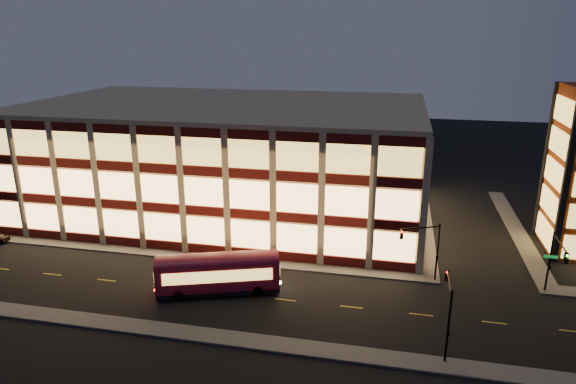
# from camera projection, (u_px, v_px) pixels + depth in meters

# --- Properties ---
(ground) EXTENTS (200.00, 200.00, 0.00)m
(ground) POSITION_uv_depth(u_px,v_px,m) (206.00, 262.00, 54.27)
(ground) COLOR black
(ground) RESTS_ON ground
(sidewalk_office_south) EXTENTS (54.00, 2.00, 0.15)m
(sidewalk_office_south) POSITION_uv_depth(u_px,v_px,m) (183.00, 255.00, 55.78)
(sidewalk_office_south) COLOR #514F4C
(sidewalk_office_south) RESTS_ON ground
(sidewalk_office_east) EXTENTS (2.00, 30.00, 0.15)m
(sidewalk_office_east) POSITION_uv_depth(u_px,v_px,m) (424.00, 222.00, 65.42)
(sidewalk_office_east) COLOR #514F4C
(sidewalk_office_east) RESTS_ON ground
(sidewalk_tower_west) EXTENTS (2.00, 30.00, 0.15)m
(sidewalk_tower_west) POSITION_uv_depth(u_px,v_px,m) (516.00, 229.00, 63.20)
(sidewalk_tower_west) COLOR #514F4C
(sidewalk_tower_west) RESTS_ON ground
(sidewalk_near) EXTENTS (100.00, 2.00, 0.15)m
(sidewalk_near) POSITION_uv_depth(u_px,v_px,m) (148.00, 328.00, 42.13)
(sidewalk_near) COLOR #514F4C
(sidewalk_near) RESTS_ON ground
(office_building) EXTENTS (50.45, 30.45, 14.50)m
(office_building) POSITION_uv_depth(u_px,v_px,m) (228.00, 157.00, 68.42)
(office_building) COLOR tan
(office_building) RESTS_ON ground
(traffic_signal_far) EXTENTS (3.79, 1.87, 6.00)m
(traffic_signal_far) POSITION_uv_depth(u_px,v_px,m) (425.00, 243.00, 48.75)
(traffic_signal_far) COLOR black
(traffic_signal_far) RESTS_ON ground
(traffic_signal_right) EXTENTS (1.20, 4.37, 6.00)m
(traffic_signal_right) POSITION_uv_depth(u_px,v_px,m) (556.00, 257.00, 45.66)
(traffic_signal_right) COLOR black
(traffic_signal_right) RESTS_ON ground
(traffic_signal_near) EXTENTS (0.32, 4.45, 6.00)m
(traffic_signal_near) POSITION_uv_depth(u_px,v_px,m) (448.00, 303.00, 37.99)
(traffic_signal_near) COLOR black
(traffic_signal_near) RESTS_ON ground
(trolley_bus) EXTENTS (11.54, 6.41, 3.81)m
(trolley_bus) POSITION_uv_depth(u_px,v_px,m) (218.00, 271.00, 47.51)
(trolley_bus) COLOR maroon
(trolley_bus) RESTS_ON ground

